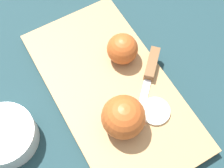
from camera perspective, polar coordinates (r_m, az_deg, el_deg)
ground_plane at (r=0.66m, az=0.00°, el=-1.64°), size 4.00×4.00×0.00m
cutting_board at (r=0.65m, az=0.00°, el=-1.22°), size 0.46×0.31×0.02m
apple_half_left at (r=0.64m, az=1.89°, el=6.45°), size 0.06×0.06×0.06m
apple_half_right at (r=0.57m, az=2.12°, el=-6.10°), size 0.08×0.08×0.08m
knife at (r=0.65m, az=7.14°, el=3.02°), size 0.10×0.14×0.02m
apple_slice at (r=0.62m, az=7.91°, el=-4.94°), size 0.06×0.06×0.01m
bowl at (r=0.63m, az=-18.99°, el=-8.86°), size 0.12×0.12×0.05m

